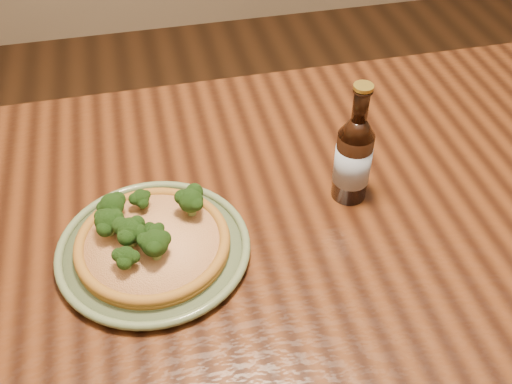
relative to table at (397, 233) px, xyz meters
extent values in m
cube|color=#49230F|center=(0.00, 0.00, 0.07)|extent=(1.60, 0.90, 0.04)
cylinder|color=#49230F|center=(-0.73, 0.38, -0.30)|extent=(0.07, 0.07, 0.71)
cylinder|color=#61724F|center=(-0.45, -0.03, 0.10)|extent=(0.28, 0.28, 0.01)
torus|color=#61724F|center=(-0.45, -0.03, 0.11)|extent=(0.31, 0.31, 0.01)
torus|color=#61724F|center=(-0.45, -0.03, 0.10)|extent=(0.25, 0.25, 0.01)
cylinder|color=#9D6923|center=(-0.45, -0.03, 0.11)|extent=(0.24, 0.24, 0.01)
torus|color=#9D6923|center=(-0.45, -0.03, 0.12)|extent=(0.25, 0.25, 0.02)
cylinder|color=#DCC486|center=(-0.45, -0.03, 0.12)|extent=(0.21, 0.21, 0.01)
sphere|color=#234816|center=(-0.48, -0.03, 0.15)|extent=(0.06, 0.06, 0.04)
sphere|color=#234816|center=(-0.44, -0.03, 0.14)|extent=(0.04, 0.04, 0.03)
sphere|color=#234816|center=(-0.49, -0.08, 0.15)|extent=(0.04, 0.04, 0.03)
sphere|color=#234816|center=(-0.51, 0.00, 0.15)|extent=(0.06, 0.06, 0.04)
sphere|color=#234816|center=(-0.50, 0.03, 0.15)|extent=(0.05, 0.05, 0.04)
sphere|color=#234816|center=(-0.45, 0.05, 0.14)|extent=(0.03, 0.03, 0.03)
sphere|color=#234816|center=(-0.44, -0.07, 0.15)|extent=(0.06, 0.06, 0.04)
sphere|color=#234816|center=(-0.38, 0.02, 0.15)|extent=(0.05, 0.05, 0.04)
cylinder|color=black|center=(-0.10, 0.03, 0.16)|extent=(0.06, 0.06, 0.13)
cone|color=black|center=(-0.10, 0.03, 0.24)|extent=(0.06, 0.06, 0.03)
cylinder|color=black|center=(-0.10, 0.03, 0.29)|extent=(0.03, 0.03, 0.06)
torus|color=black|center=(-0.10, 0.03, 0.31)|extent=(0.03, 0.03, 0.00)
cylinder|color=#A58C33|center=(-0.10, 0.03, 0.32)|extent=(0.03, 0.03, 0.01)
cylinder|color=#9FADC0|center=(-0.10, 0.03, 0.16)|extent=(0.06, 0.06, 0.07)
camera|label=1|loc=(-0.43, -0.69, 0.82)|focal=42.00mm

